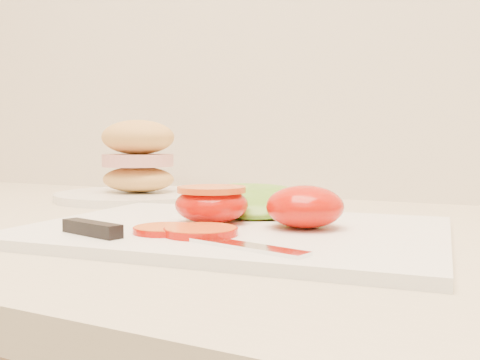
% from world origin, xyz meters
% --- Properties ---
extents(cutting_board, '(0.43, 0.33, 0.01)m').
position_xyz_m(cutting_board, '(-0.44, 1.61, 0.94)').
color(cutting_board, white).
rests_on(cutting_board, counter).
extents(tomato_half_dome, '(0.08, 0.08, 0.04)m').
position_xyz_m(tomato_half_dome, '(-0.38, 1.63, 0.96)').
color(tomato_half_dome, '#C21B02').
rests_on(tomato_half_dome, cutting_board).
extents(tomato_half_cut, '(0.08, 0.08, 0.04)m').
position_xyz_m(tomato_half_cut, '(-0.47, 1.62, 0.96)').
color(tomato_half_cut, '#C21B02').
rests_on(tomato_half_cut, cutting_board).
extents(tomato_slice_0, '(0.06, 0.06, 0.01)m').
position_xyz_m(tomato_slice_0, '(-0.45, 1.55, 0.94)').
color(tomato_slice_0, orange).
rests_on(tomato_slice_0, cutting_board).
extents(tomato_slice_1, '(0.06, 0.06, 0.01)m').
position_xyz_m(tomato_slice_1, '(-0.48, 1.55, 0.94)').
color(tomato_slice_1, orange).
rests_on(tomato_slice_1, cutting_board).
extents(lettuce_leaf_0, '(0.17, 0.13, 0.03)m').
position_xyz_m(lettuce_leaf_0, '(-0.47, 1.69, 0.95)').
color(lettuce_leaf_0, '#71A52B').
rests_on(lettuce_leaf_0, cutting_board).
extents(lettuce_leaf_1, '(0.12, 0.12, 0.02)m').
position_xyz_m(lettuce_leaf_1, '(-0.42, 1.71, 0.95)').
color(lettuce_leaf_1, '#71A52B').
rests_on(lettuce_leaf_1, cutting_board).
extents(knife, '(0.24, 0.06, 0.01)m').
position_xyz_m(knife, '(-0.48, 1.51, 0.94)').
color(knife, silver).
rests_on(knife, cutting_board).
extents(sandwich_plate, '(0.26, 0.26, 0.13)m').
position_xyz_m(sandwich_plate, '(-0.74, 1.84, 0.98)').
color(sandwich_plate, white).
rests_on(sandwich_plate, counter).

